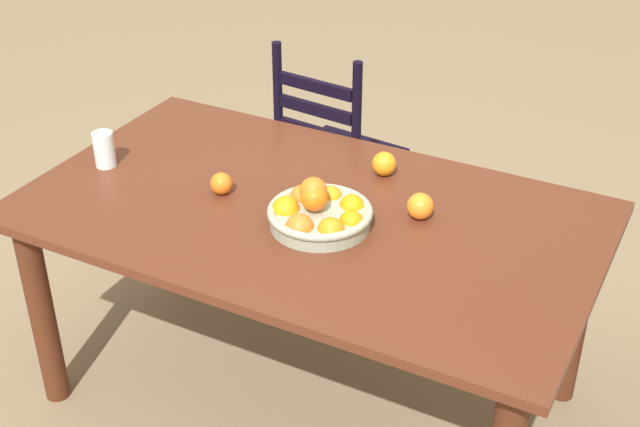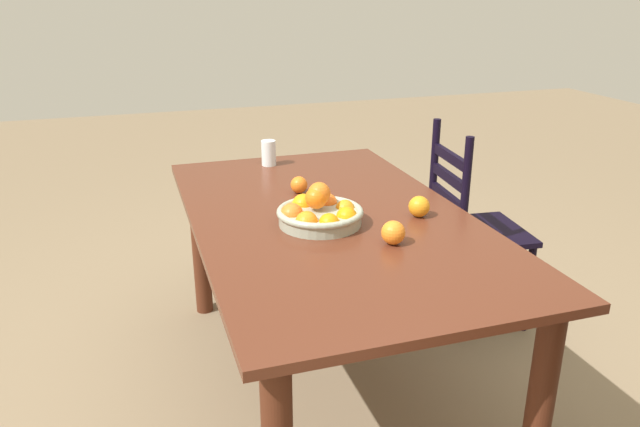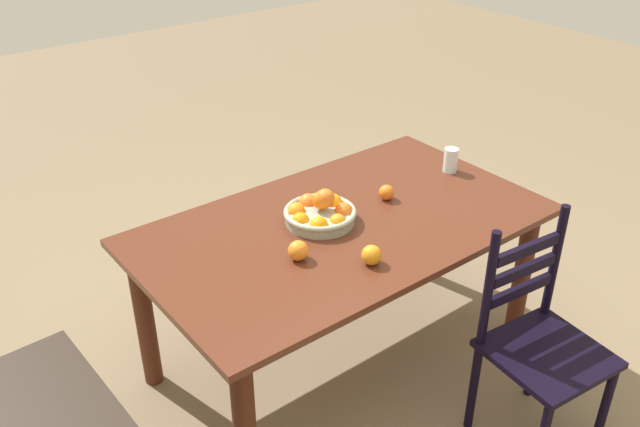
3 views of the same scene
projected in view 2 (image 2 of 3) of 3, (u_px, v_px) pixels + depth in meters
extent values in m
plane|color=#7E6A50|center=(329.00, 383.00, 2.50)|extent=(12.00, 12.00, 0.00)
cube|color=#542718|center=(330.00, 219.00, 2.24)|extent=(1.71, 0.99, 0.03)
cylinder|color=#4C2214|center=(200.00, 245.00, 2.94)|extent=(0.08, 0.08, 0.71)
cylinder|color=#4C2214|center=(355.00, 226.00, 3.17)|extent=(0.08, 0.08, 0.71)
cylinder|color=#4C2214|center=(540.00, 408.00, 1.81)|extent=(0.08, 0.08, 0.71)
cube|color=black|center=(480.00, 232.00, 2.86)|extent=(0.45, 0.45, 0.03)
cylinder|color=black|center=(528.00, 289.00, 2.81)|extent=(0.04, 0.04, 0.43)
cylinder|color=black|center=(492.00, 257.00, 3.14)|extent=(0.04, 0.04, 0.43)
cylinder|color=black|center=(456.00, 296.00, 2.75)|extent=(0.04, 0.04, 0.43)
cylinder|color=black|center=(427.00, 263.00, 3.07)|extent=(0.04, 0.04, 0.43)
cylinder|color=black|center=(465.00, 194.00, 2.57)|extent=(0.04, 0.04, 0.49)
cylinder|color=black|center=(434.00, 170.00, 2.90)|extent=(0.04, 0.04, 0.49)
cube|color=black|center=(447.00, 197.00, 2.76)|extent=(0.32, 0.06, 0.04)
cube|color=black|center=(449.00, 177.00, 2.73)|extent=(0.32, 0.06, 0.04)
cube|color=black|center=(450.00, 157.00, 2.70)|extent=(0.32, 0.06, 0.04)
cylinder|color=#9BA38E|center=(320.00, 218.00, 2.15)|extent=(0.29, 0.29, 0.05)
torus|color=#9BA38E|center=(320.00, 212.00, 2.14)|extent=(0.31, 0.31, 0.02)
sphere|color=orange|center=(329.00, 223.00, 2.05)|extent=(0.07, 0.07, 0.07)
sphere|color=orange|center=(347.00, 217.00, 2.10)|extent=(0.07, 0.07, 0.07)
sphere|color=orange|center=(345.00, 209.00, 2.18)|extent=(0.07, 0.07, 0.07)
sphere|color=orange|center=(327.00, 204.00, 2.23)|extent=(0.08, 0.08, 0.08)
sphere|color=orange|center=(303.00, 205.00, 2.21)|extent=(0.08, 0.08, 0.08)
sphere|color=orange|center=(292.00, 215.00, 2.12)|extent=(0.08, 0.08, 0.08)
sphere|color=orange|center=(307.00, 222.00, 2.06)|extent=(0.08, 0.08, 0.08)
sphere|color=orange|center=(319.00, 193.00, 2.14)|extent=(0.08, 0.08, 0.08)
sphere|color=orange|center=(316.00, 198.00, 2.13)|extent=(0.08, 0.08, 0.08)
sphere|color=orange|center=(299.00, 185.00, 2.46)|extent=(0.07, 0.07, 0.07)
sphere|color=orange|center=(393.00, 233.00, 1.98)|extent=(0.08, 0.08, 0.08)
sphere|color=orange|center=(419.00, 206.00, 2.21)|extent=(0.08, 0.08, 0.08)
cylinder|color=silver|center=(269.00, 153.00, 2.84)|extent=(0.07, 0.07, 0.12)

